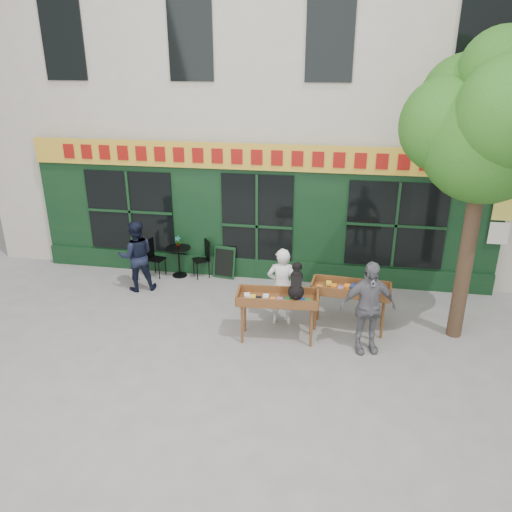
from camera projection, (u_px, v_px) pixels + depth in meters
The scene contains 14 objects.
ground at pixel (238, 323), 10.29m from camera, with size 80.00×80.00×0.00m, color slate.
building at pixel (280, 62), 13.91m from camera, with size 14.00×7.26×10.00m.
street_tree at pixel (491, 120), 8.39m from camera, with size 3.05×2.90×5.60m.
book_cart_center at pixel (277, 301), 9.41m from camera, with size 1.54×0.73×0.99m.
dog at pixel (296, 281), 9.13m from camera, with size 0.34×0.60×0.60m, color black, non-canonical shape.
woman at pixel (282, 287), 10.01m from camera, with size 0.59×0.39×1.63m, color white.
book_cart_right at pixel (351, 292), 9.77m from camera, with size 1.54×0.73×0.99m.
man_right at pixel (368, 307), 9.01m from camera, with size 1.04×0.43×1.78m, color slate.
bistro_table at pixel (179, 256), 12.31m from camera, with size 0.60×0.60×0.76m.
bistro_chair_left at pixel (153, 255), 12.33m from camera, with size 0.42×0.42×0.95m.
bistro_chair_right at pixel (204, 255), 12.29m from camera, with size 0.50×0.50×0.95m.
potted_plant at pixel (178, 242), 12.17m from camera, with size 0.15×0.10×0.28m, color gray.
man_left at pixel (136, 256), 11.49m from camera, with size 0.82×0.64×1.68m, color black.
chalkboard at pixel (224, 262), 12.27m from camera, with size 0.58×0.27×0.79m.
Camera 1 is at (1.97, -8.84, 5.08)m, focal length 35.00 mm.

